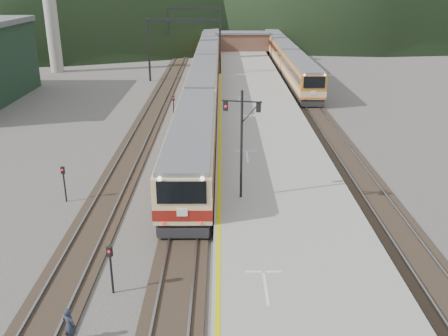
{
  "coord_description": "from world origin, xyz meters",
  "views": [
    {
      "loc": [
        2.01,
        -11.21,
        12.8
      ],
      "look_at": [
        2.14,
        17.12,
        2.0
      ],
      "focal_mm": 40.0,
      "sensor_mm": 36.0,
      "label": 1
    }
  ],
  "objects_px": {
    "signal_mast": "(242,133)",
    "second_train": "(283,54)",
    "worker": "(69,325)",
    "main_train": "(206,67)"
  },
  "relations": [
    {
      "from": "main_train",
      "to": "second_train",
      "type": "height_order",
      "value": "main_train"
    },
    {
      "from": "main_train",
      "to": "signal_mast",
      "type": "relative_size",
      "value": 13.44
    },
    {
      "from": "main_train",
      "to": "signal_mast",
      "type": "distance_m",
      "value": 38.41
    },
    {
      "from": "signal_mast",
      "to": "second_train",
      "type": "bearing_deg",
      "value": 80.85
    },
    {
      "from": "second_train",
      "to": "worker",
      "type": "relative_size",
      "value": 37.06
    },
    {
      "from": "main_train",
      "to": "second_train",
      "type": "relative_size",
      "value": 1.51
    },
    {
      "from": "second_train",
      "to": "signal_mast",
      "type": "relative_size",
      "value": 8.9
    },
    {
      "from": "signal_mast",
      "to": "worker",
      "type": "relative_size",
      "value": 4.16
    },
    {
      "from": "second_train",
      "to": "signal_mast",
      "type": "height_order",
      "value": "signal_mast"
    },
    {
      "from": "worker",
      "to": "signal_mast",
      "type": "bearing_deg",
      "value": -97.34
    }
  ]
}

